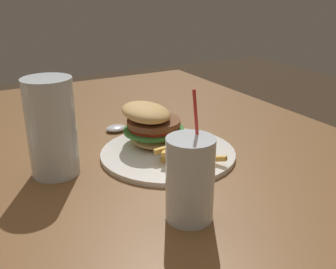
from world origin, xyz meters
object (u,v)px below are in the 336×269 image
object	(u,v)px
meal_plate_near	(159,136)
spoon	(119,128)
juice_glass	(190,183)
beer_glass	(52,129)

from	to	relation	value
meal_plate_near	spoon	distance (m)	0.16
meal_plate_near	spoon	xyz separation A→B (m)	(0.16, 0.03, -0.03)
meal_plate_near	juice_glass	size ratio (longest dim) A/B	1.42
beer_glass	juice_glass	distance (m)	0.29
beer_glass	spoon	bearing A→B (deg)	-51.18
spoon	juice_glass	bearing A→B (deg)	80.61
meal_plate_near	beer_glass	size ratio (longest dim) A/B	1.52
beer_glass	spoon	size ratio (longest dim) A/B	1.14
beer_glass	juice_glass	size ratio (longest dim) A/B	0.93
meal_plate_near	spoon	world-z (taller)	meal_plate_near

